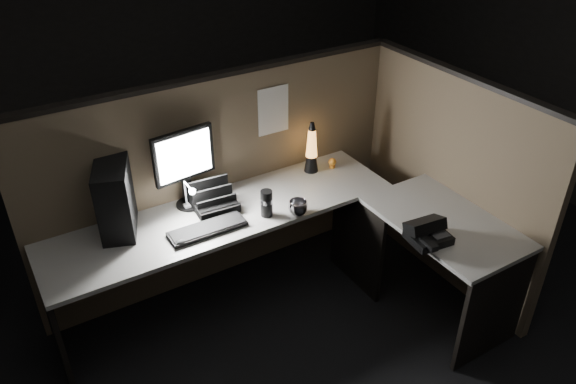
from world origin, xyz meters
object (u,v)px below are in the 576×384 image
pc_tower (116,196)px  lava_lamp (312,151)px  keyboard (208,229)px  desk_phone (427,233)px  monitor (184,161)px

pc_tower → lava_lamp: 1.38m
pc_tower → keyboard: size_ratio=0.93×
lava_lamp → desk_phone: size_ratio=1.46×
keyboard → desk_phone: desk_phone is taller
monitor → desk_phone: 1.54m
lava_lamp → pc_tower: bearing=178.6°
pc_tower → keyboard: (0.44, -0.32, -0.21)m
monitor → desk_phone: monitor is taller
keyboard → monitor: bearing=87.3°
monitor → pc_tower: bearing=175.2°
monitor → desk_phone: (1.05, -1.10, -0.27)m
pc_tower → desk_phone: size_ratio=1.70×
keyboard → lava_lamp: 1.00m
monitor → keyboard: bearing=-100.2°
lava_lamp → monitor: bearing=176.9°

